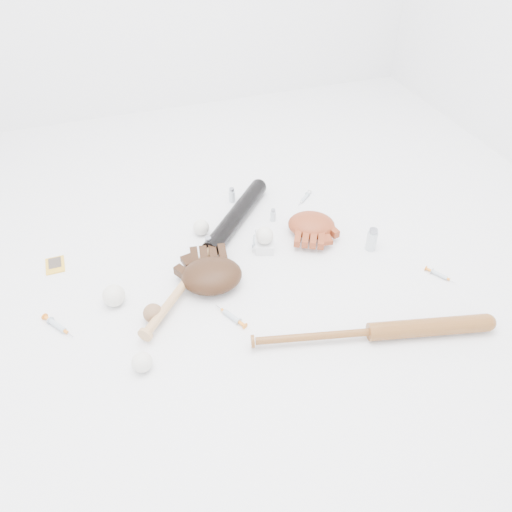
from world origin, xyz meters
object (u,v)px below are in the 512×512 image
object	(u,v)px
bat_dark	(211,249)
bat_wood	(371,332)
pedestal	(264,246)
glove_dark	(212,275)

from	to	relation	value
bat_dark	bat_wood	world-z (taller)	bat_dark
pedestal	bat_dark	bearing A→B (deg)	170.91
glove_dark	pedestal	size ratio (longest dim) A/B	3.73
pedestal	bat_wood	bearing A→B (deg)	-71.33
bat_dark	glove_dark	xyz separation A→B (m)	(-0.04, -0.16, 0.01)
bat_wood	pedestal	distance (m)	0.57
bat_dark	glove_dark	distance (m)	0.16
bat_dark	glove_dark	world-z (taller)	glove_dark
bat_wood	glove_dark	distance (m)	0.60
bat_dark	pedestal	xyz separation A→B (m)	(0.21, -0.03, -0.02)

